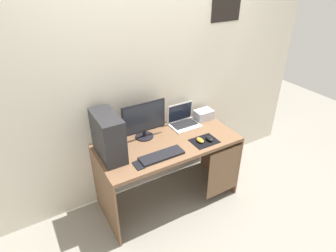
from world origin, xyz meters
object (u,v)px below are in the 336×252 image
object	(u,v)px
keyboard	(162,156)
monitor	(144,120)
mouse_right	(209,139)
cell_phone	(138,165)
laptop	(183,121)
projector	(204,115)
pc_tower	(108,136)
mouse_left	(200,140)

from	to	relation	value
keyboard	monitor	bearing A→B (deg)	88.02
monitor	mouse_right	distance (m)	0.67
mouse_right	cell_phone	size ratio (longest dim) A/B	0.74
laptop	projector	distance (m)	0.27
projector	keyboard	bearing A→B (deg)	-152.68
monitor	cell_phone	size ratio (longest dim) A/B	3.48
pc_tower	cell_phone	xyz separation A→B (m)	(0.16, -0.27, -0.21)
mouse_left	laptop	bearing A→B (deg)	82.97
projector	cell_phone	bearing A→B (deg)	-157.91
monitor	mouse_left	world-z (taller)	monitor
laptop	cell_phone	xyz separation A→B (m)	(-0.73, -0.41, -0.04)
laptop	keyboard	world-z (taller)	laptop
projector	cell_phone	distance (m)	1.07
monitor	keyboard	bearing A→B (deg)	-91.98
projector	laptop	bearing A→B (deg)	177.89
mouse_left	keyboard	bearing A→B (deg)	-177.41
cell_phone	projector	bearing A→B (deg)	22.09
pc_tower	monitor	distance (m)	0.43
laptop	mouse_left	xyz separation A→B (m)	(-0.05, -0.38, -0.02)
pc_tower	cell_phone	bearing A→B (deg)	-59.16
monitor	mouse_right	bearing A→B (deg)	-35.82
keyboard	mouse_right	world-z (taller)	mouse_right
keyboard	cell_phone	world-z (taller)	keyboard
monitor	mouse_right	world-z (taller)	monitor
monitor	keyboard	world-z (taller)	monitor
projector	mouse_right	size ratio (longest dim) A/B	2.08
monitor	laptop	xyz separation A→B (m)	(0.48, 0.03, -0.15)
mouse_right	cell_phone	bearing A→B (deg)	-179.37
mouse_left	monitor	bearing A→B (deg)	140.54
projector	mouse_left	world-z (taller)	projector
cell_phone	pc_tower	bearing A→B (deg)	120.84
pc_tower	cell_phone	size ratio (longest dim) A/B	3.24
pc_tower	projector	size ratio (longest dim) A/B	2.10
monitor	projector	size ratio (longest dim) A/B	2.26
keyboard	cell_phone	bearing A→B (deg)	-176.75
pc_tower	monitor	bearing A→B (deg)	16.50
pc_tower	monitor	xyz separation A→B (m)	(0.41, 0.12, -0.01)
laptop	pc_tower	bearing A→B (deg)	-170.57
mouse_left	cell_phone	world-z (taller)	mouse_left
pc_tower	mouse_right	xyz separation A→B (m)	(0.94, -0.26, -0.19)
monitor	laptop	size ratio (longest dim) A/B	1.47
monitor	projector	bearing A→B (deg)	1.23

